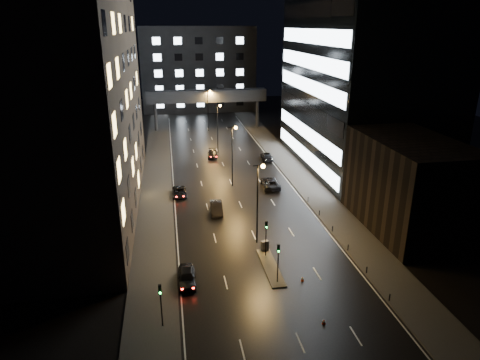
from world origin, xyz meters
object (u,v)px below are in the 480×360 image
at_px(car_away_a, 187,277).
at_px(car_away_b, 216,208).
at_px(car_away_d, 212,154).
at_px(car_away_c, 180,192).
at_px(car_toward_b, 267,156).
at_px(car_toward_a, 270,183).
at_px(utility_cabinet, 265,246).

height_order(car_away_a, car_away_b, car_away_b).
bearing_deg(car_away_b, car_away_d, 88.22).
relative_size(car_away_a, car_away_c, 0.98).
relative_size(car_away_a, car_toward_b, 0.90).
bearing_deg(car_toward_a, car_toward_b, -98.15).
xyz_separation_m(car_away_b, utility_cabinet, (4.35, -11.95, -0.02)).
distance_m(car_away_c, utility_cabinet, 21.46).
relative_size(car_away_b, car_toward_b, 0.95).
xyz_separation_m(car_away_b, car_away_d, (2.38, 27.23, -0.10)).
bearing_deg(car_away_a, car_away_c, 90.20).
bearing_deg(car_away_d, car_toward_a, -61.78).
bearing_deg(car_away_a, car_away_d, 80.94).
xyz_separation_m(car_away_a, car_toward_b, (17.96, 40.87, -0.04)).
bearing_deg(car_away_a, utility_cabinet, 29.05).
distance_m(car_away_c, car_toward_a, 14.99).
relative_size(car_toward_b, utility_cabinet, 4.09).
height_order(car_away_a, car_away_d, car_away_a).
bearing_deg(car_toward_b, utility_cabinet, 81.18).
bearing_deg(car_away_d, car_away_a, -93.58).
xyz_separation_m(car_toward_a, utility_cabinet, (-5.62, -20.59, -0.03)).
xyz_separation_m(car_away_a, car_away_b, (5.12, 17.09, 0.02)).
relative_size(car_away_d, utility_cabinet, 3.85).
relative_size(car_away_c, car_toward_b, 0.92).
xyz_separation_m(car_away_b, car_toward_a, (9.97, 8.64, 0.01)).
height_order(car_away_a, car_toward_b, car_away_a).
xyz_separation_m(car_away_d, utility_cabinet, (1.97, -39.18, 0.08)).
xyz_separation_m(car_away_a, car_toward_a, (15.08, 25.73, 0.03)).
relative_size(car_away_b, car_away_c, 1.03).
bearing_deg(car_away_d, utility_cabinet, -81.10).
distance_m(car_away_a, car_away_c, 24.48).
distance_m(car_away_c, car_toward_b, 24.21).
distance_m(car_away_b, utility_cabinet, 12.72).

